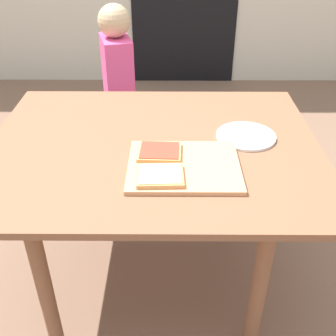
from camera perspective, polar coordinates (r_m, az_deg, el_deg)
The scene contains 7 objects.
ground_plane at distance 1.88m, azimuth -1.63°, elevation -15.03°, with size 16.00×16.00×0.00m, color #7D5E4A.
dining_table at distance 1.49m, azimuth -1.99°, elevation 0.53°, with size 1.17×0.94×0.69m.
cutting_board at distance 1.31m, azimuth 2.23°, elevation 0.27°, with size 0.36×0.30×0.01m, color tan.
pizza_slice_far_left at distance 1.35m, azimuth -1.20°, elevation 2.27°, with size 0.15×0.13×0.02m.
pizza_slice_near_left at distance 1.23m, azimuth -1.11°, elevation -1.04°, with size 0.14×0.13×0.02m.
plate_white_right at distance 1.51m, azimuth 10.81°, elevation 4.40°, with size 0.21×0.21×0.01m, color white.
child_left at distance 2.25m, azimuth -6.90°, elevation 11.14°, with size 0.20×0.27×0.99m.
Camera 1 is at (0.06, -1.25, 1.41)m, focal length 43.71 mm.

